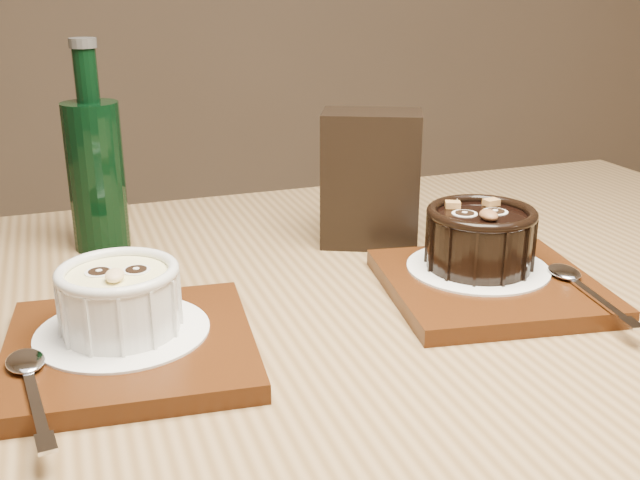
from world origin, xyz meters
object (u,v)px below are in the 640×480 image
Objects in this scene: tray_right at (489,286)px; table at (325,420)px; green_bottle at (96,170)px; tray_left at (131,348)px; condiment_stand at (371,179)px; ramekin_dark at (480,235)px; ramekin_white at (119,296)px.

table is at bearing -171.32° from tray_right.
tray_left is at bearing -85.13° from green_bottle.
tray_right is 1.29× the size of condiment_stand.
green_bottle is at bearing 147.26° from tray_right.
table is 0.18m from tray_left.
ramekin_dark is 0.71× the size of condiment_stand.
ramekin_white reaches higher than tray_left.
tray_right is 0.05m from ramekin_dark.
green_bottle is (-0.02, 0.25, 0.08)m from tray_left.
tray_left is 0.33m from condiment_stand.
ramekin_dark reaches higher than ramekin_white.
tray_right is (0.16, 0.02, 0.10)m from table.
tray_left is (-0.15, -0.02, 0.10)m from table.
table is 0.21m from ramekin_white.
condiment_stand is (-0.06, 0.16, 0.06)m from tray_right.
tray_right is (0.31, 0.04, 0.00)m from tray_left.
ramekin_dark is (0.16, 0.05, 0.14)m from table.
ramekin_white is 0.32m from ramekin_dark.
tray_right is at bearing 8.68° from table.
table is 12.76× the size of ramekin_dark.
condiment_stand reaches higher than ramekin_dark.
ramekin_dark is (-0.00, 0.02, 0.04)m from tray_right.
ramekin_white is at bearing -85.96° from green_bottle.
green_bottle is (-0.02, 0.24, 0.04)m from ramekin_white.
ramekin_white is (-0.00, 0.01, 0.04)m from tray_left.
tray_right is 0.41m from green_bottle.
table is 0.26m from condiment_stand.
tray_right is 1.82× the size of ramekin_dark.
green_bottle reaches higher than condiment_stand.
ramekin_white is 0.32m from tray_right.
ramekin_dark is (0.32, 0.05, 0.00)m from ramekin_white.
green_bottle reaches higher than table.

